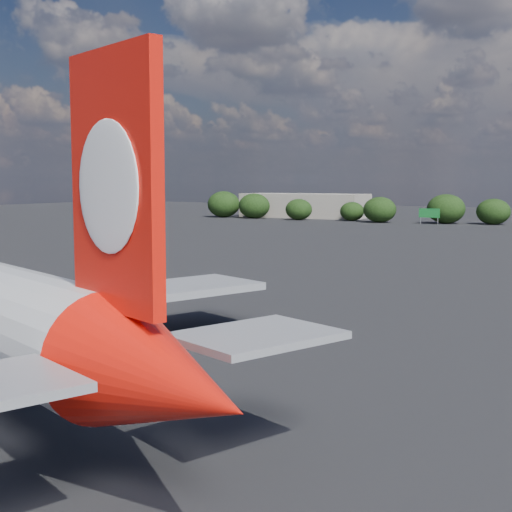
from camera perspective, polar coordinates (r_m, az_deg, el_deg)
The scene contains 3 objects.
ground at distance 95.44m, azimuth 5.58°, elevation -1.58°, with size 500.00×500.00×0.00m, color black.
terminal_building at distance 241.81m, azimuth 3.90°, elevation 4.05°, with size 42.00×16.00×8.00m.
highway_sign at distance 210.51m, azimuth 13.70°, elevation 3.34°, with size 6.00×0.30×4.50m.
Camera 1 is at (37.52, -26.82, 12.78)m, focal length 50.00 mm.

